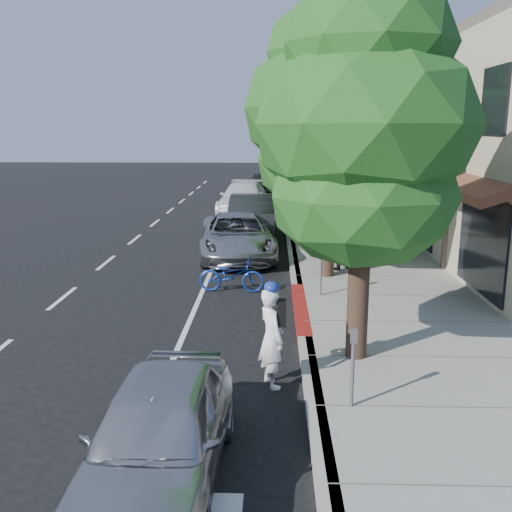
{
  "coord_description": "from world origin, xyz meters",
  "views": [
    {
      "loc": [
        -0.69,
        -12.18,
        4.39
      ],
      "look_at": [
        -1.09,
        1.21,
        1.35
      ],
      "focal_mm": 40.0,
      "sensor_mm": 36.0,
      "label": 1
    }
  ],
  "objects_px": {
    "street_tree_5": "(296,130)",
    "bicycle": "(232,275)",
    "street_tree_4": "(301,131)",
    "cyclist": "(271,338)",
    "pedestrian": "(337,238)",
    "white_pickup": "(243,199)",
    "street_tree_3": "(306,125)",
    "street_tree_2": "(315,127)",
    "dark_suv_far": "(265,183)",
    "street_tree_1": "(331,112)",
    "near_car_a": "(159,434)",
    "street_tree_0": "(365,131)",
    "dark_sedan": "(252,217)",
    "silver_suv": "(237,236)"
  },
  "relations": [
    {
      "from": "street_tree_4",
      "to": "near_car_a",
      "type": "distance_m",
      "value": 28.22
    },
    {
      "from": "silver_suv",
      "to": "dark_suv_far",
      "type": "relative_size",
      "value": 1.23
    },
    {
      "from": "street_tree_1",
      "to": "dark_suv_far",
      "type": "xyz_separation_m",
      "value": [
        -2.16,
        22.03,
        -4.04
      ]
    },
    {
      "from": "street_tree_2",
      "to": "cyclist",
      "type": "xyz_separation_m",
      "value": [
        -1.6,
        -13.0,
        -3.51
      ]
    },
    {
      "from": "street_tree_1",
      "to": "pedestrian",
      "type": "xyz_separation_m",
      "value": [
        0.35,
        0.81,
        -3.68
      ]
    },
    {
      "from": "street_tree_4",
      "to": "street_tree_5",
      "type": "relative_size",
      "value": 0.98
    },
    {
      "from": "street_tree_1",
      "to": "dark_suv_far",
      "type": "height_order",
      "value": "street_tree_1"
    },
    {
      "from": "street_tree_1",
      "to": "cyclist",
      "type": "relative_size",
      "value": 4.45
    },
    {
      "from": "street_tree_4",
      "to": "dark_suv_far",
      "type": "distance_m",
      "value": 5.71
    },
    {
      "from": "street_tree_5",
      "to": "dark_sedan",
      "type": "distance_m",
      "value": 18.04
    },
    {
      "from": "street_tree_1",
      "to": "street_tree_4",
      "type": "height_order",
      "value": "street_tree_1"
    },
    {
      "from": "street_tree_4",
      "to": "bicycle",
      "type": "bearing_deg",
      "value": -97.98
    },
    {
      "from": "bicycle",
      "to": "pedestrian",
      "type": "bearing_deg",
      "value": -51.81
    },
    {
      "from": "silver_suv",
      "to": "near_car_a",
      "type": "height_order",
      "value": "silver_suv"
    },
    {
      "from": "street_tree_5",
      "to": "cyclist",
      "type": "relative_size",
      "value": 3.93
    },
    {
      "from": "street_tree_5",
      "to": "near_car_a",
      "type": "height_order",
      "value": "street_tree_5"
    },
    {
      "from": "street_tree_1",
      "to": "silver_suv",
      "type": "bearing_deg",
      "value": 133.61
    },
    {
      "from": "street_tree_5",
      "to": "dark_suv_far",
      "type": "distance_m",
      "value": 4.49
    },
    {
      "from": "street_tree_4",
      "to": "white_pickup",
      "type": "distance_m",
      "value": 6.89
    },
    {
      "from": "street_tree_3",
      "to": "street_tree_2",
      "type": "bearing_deg",
      "value": -90.0
    },
    {
      "from": "street_tree_5",
      "to": "dark_suv_far",
      "type": "bearing_deg",
      "value": -137.63
    },
    {
      "from": "cyclist",
      "to": "dark_sedan",
      "type": "bearing_deg",
      "value": -20.44
    },
    {
      "from": "pedestrian",
      "to": "white_pickup",
      "type": "bearing_deg",
      "value": -114.68
    },
    {
      "from": "street_tree_0",
      "to": "cyclist",
      "type": "xyz_separation_m",
      "value": [
        -1.6,
        -1.0,
        -3.45
      ]
    },
    {
      "from": "street_tree_3",
      "to": "dark_sedan",
      "type": "xyz_separation_m",
      "value": [
        -2.41,
        -5.57,
        -3.59
      ]
    },
    {
      "from": "near_car_a",
      "to": "cyclist",
      "type": "bearing_deg",
      "value": 65.72
    },
    {
      "from": "street_tree_2",
      "to": "white_pickup",
      "type": "bearing_deg",
      "value": 114.38
    },
    {
      "from": "street_tree_3",
      "to": "bicycle",
      "type": "height_order",
      "value": "street_tree_3"
    },
    {
      "from": "dark_suv_far",
      "to": "white_pickup",
      "type": "bearing_deg",
      "value": -102.31
    },
    {
      "from": "street_tree_0",
      "to": "bicycle",
      "type": "xyz_separation_m",
      "value": [
        -2.7,
        4.74,
        -3.86
      ]
    },
    {
      "from": "pedestrian",
      "to": "street_tree_5",
      "type": "bearing_deg",
      "value": -129.82
    },
    {
      "from": "dark_sedan",
      "to": "pedestrian",
      "type": "distance_m",
      "value": 6.27
    },
    {
      "from": "street_tree_2",
      "to": "street_tree_3",
      "type": "bearing_deg",
      "value": 90.0
    },
    {
      "from": "street_tree_3",
      "to": "silver_suv",
      "type": "distance_m",
      "value": 10.18
    },
    {
      "from": "street_tree_5",
      "to": "dark_suv_far",
      "type": "height_order",
      "value": "street_tree_5"
    },
    {
      "from": "street_tree_0",
      "to": "dark_sedan",
      "type": "bearing_deg",
      "value": 100.96
    },
    {
      "from": "cyclist",
      "to": "pedestrian",
      "type": "bearing_deg",
      "value": -37.94
    },
    {
      "from": "street_tree_0",
      "to": "dark_suv_far",
      "type": "relative_size",
      "value": 1.59
    },
    {
      "from": "pedestrian",
      "to": "dark_sedan",
      "type": "bearing_deg",
      "value": -104.54
    },
    {
      "from": "street_tree_0",
      "to": "street_tree_5",
      "type": "height_order",
      "value": "street_tree_0"
    },
    {
      "from": "street_tree_2",
      "to": "dark_suv_far",
      "type": "relative_size",
      "value": 1.67
    },
    {
      "from": "near_car_a",
      "to": "street_tree_1",
      "type": "bearing_deg",
      "value": 74.76
    },
    {
      "from": "street_tree_4",
      "to": "near_car_a",
      "type": "bearing_deg",
      "value": -96.11
    },
    {
      "from": "cyclist",
      "to": "near_car_a",
      "type": "relative_size",
      "value": 0.43
    },
    {
      "from": "street_tree_1",
      "to": "near_car_a",
      "type": "relative_size",
      "value": 1.92
    },
    {
      "from": "street_tree_2",
      "to": "dark_sedan",
      "type": "relative_size",
      "value": 1.39
    },
    {
      "from": "street_tree_4",
      "to": "cyclist",
      "type": "relative_size",
      "value": 3.86
    },
    {
      "from": "dark_suv_far",
      "to": "near_car_a",
      "type": "xyz_separation_m",
      "value": [
        -0.82,
        -31.88,
        -0.05
      ]
    },
    {
      "from": "street_tree_5",
      "to": "bicycle",
      "type": "relative_size",
      "value": 3.88
    },
    {
      "from": "street_tree_3",
      "to": "street_tree_5",
      "type": "distance_m",
      "value": 12.0
    }
  ]
}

